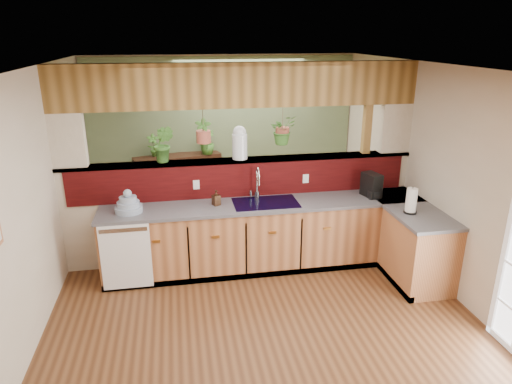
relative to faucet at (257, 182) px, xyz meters
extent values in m
cube|color=#533019|center=(-0.17, -1.13, -1.13)|extent=(4.60, 7.00, 0.01)
cube|color=brown|center=(-0.17, -1.13, 1.47)|extent=(4.60, 7.00, 0.01)
cube|color=beige|center=(-0.17, 2.37, 0.17)|extent=(4.60, 0.02, 2.60)
cube|color=beige|center=(-2.47, -1.13, 0.17)|extent=(0.02, 7.00, 2.60)
cube|color=beige|center=(2.13, -1.13, 0.17)|extent=(0.02, 7.00, 2.60)
cube|color=beige|center=(-0.17, 0.22, -0.46)|extent=(4.60, 0.15, 1.35)
cube|color=#390708|center=(-0.17, 0.13, -0.01)|extent=(4.40, 0.02, 0.45)
cube|color=brown|center=(-0.17, 0.22, 0.24)|extent=(4.60, 0.21, 0.04)
cube|color=brown|center=(-0.17, 0.22, 1.19)|extent=(4.60, 0.15, 0.55)
cube|color=beige|center=(-2.27, 0.22, 0.57)|extent=(0.40, 0.15, 0.70)
cube|color=beige|center=(1.93, 0.22, 0.57)|extent=(0.40, 0.15, 0.70)
cube|color=brown|center=(1.53, 0.22, 0.17)|extent=(0.10, 0.10, 2.60)
cube|color=brown|center=(-0.17, 0.22, 0.24)|extent=(4.60, 0.21, 0.04)
cube|color=brown|center=(-0.17, 0.22, 1.19)|extent=(4.60, 0.15, 0.55)
cube|color=#5E724D|center=(-0.17, 2.35, 0.17)|extent=(4.55, 0.02, 2.55)
cube|color=#985B34|center=(0.08, -0.16, -0.70)|extent=(4.10, 0.60, 0.86)
cube|color=#4F4F54|center=(0.08, -0.16, -0.25)|extent=(4.14, 0.64, 0.04)
cube|color=#985B34|center=(1.83, -0.60, -0.70)|extent=(0.60, 1.48, 0.86)
cube|color=#4F4F54|center=(1.83, -0.60, -0.25)|extent=(0.64, 1.52, 0.04)
cube|color=#985B34|center=(1.83, -0.16, -0.70)|extent=(0.60, 0.60, 0.86)
cube|color=#4F4F54|center=(1.83, -0.16, -0.25)|extent=(0.64, 0.64, 0.04)
cube|color=black|center=(0.08, -0.43, -1.09)|extent=(4.10, 0.06, 0.08)
cube|color=black|center=(1.56, -0.60, -1.09)|extent=(0.06, 1.48, 0.08)
cube|color=white|center=(-1.65, -0.47, -0.68)|extent=(0.58, 0.02, 0.82)
cube|color=#B7B7B2|center=(-1.65, -0.49, -0.33)|extent=(0.54, 0.01, 0.05)
cube|color=black|center=(0.08, -0.16, -0.25)|extent=(0.82, 0.50, 0.03)
cube|color=black|center=(-0.11, -0.16, -0.33)|extent=(0.34, 0.40, 0.16)
cube|color=black|center=(0.27, -0.16, -0.33)|extent=(0.34, 0.40, 0.16)
cylinder|color=#B7B7B2|center=(0.00, 0.04, -0.19)|extent=(0.06, 0.06, 0.09)
cylinder|color=#B7B7B2|center=(0.00, 0.04, -0.02)|extent=(0.02, 0.02, 0.26)
torus|color=#B7B7B2|center=(0.00, -0.02, 0.11)|extent=(0.19, 0.05, 0.19)
cylinder|color=#B7B7B2|center=(0.00, -0.11, 0.04)|extent=(0.02, 0.02, 0.11)
cylinder|color=#B7B7B2|center=(-0.08, 0.04, -0.17)|extent=(0.03, 0.03, 0.09)
cylinder|color=#8A9BB3|center=(-1.60, -0.17, -0.20)|extent=(0.33, 0.33, 0.07)
cylinder|color=#8A9BB3|center=(-1.60, -0.17, -0.13)|extent=(0.27, 0.27, 0.06)
cylinder|color=#8A9BB3|center=(-1.60, -0.17, -0.07)|extent=(0.20, 0.20, 0.06)
sphere|color=#8A9BB3|center=(-1.60, -0.17, 0.00)|extent=(0.10, 0.10, 0.10)
imported|color=#3B2415|center=(-0.54, -0.13, -0.13)|extent=(0.12, 0.12, 0.19)
cube|color=black|center=(1.49, -0.16, -0.08)|extent=(0.17, 0.27, 0.31)
cube|color=black|center=(1.49, -0.25, -0.18)|extent=(0.14, 0.10, 0.10)
cylinder|color=silver|center=(1.49, -0.22, -0.14)|extent=(0.08, 0.08, 0.08)
cylinder|color=black|center=(1.71, -0.80, -0.22)|extent=(0.15, 0.15, 0.02)
cylinder|color=#B7B7B2|center=(1.71, -0.80, -0.07)|extent=(0.02, 0.02, 0.33)
cylinder|color=white|center=(1.71, -0.80, -0.07)|extent=(0.13, 0.13, 0.29)
cylinder|color=silver|center=(-0.19, 0.22, 0.42)|extent=(0.19, 0.19, 0.32)
sphere|color=silver|center=(-0.19, 0.22, 0.60)|extent=(0.17, 0.17, 0.17)
imported|color=#346723|center=(-1.15, 0.22, 0.49)|extent=(0.32, 0.29, 0.47)
cylinder|color=brown|center=(-0.65, 0.22, 0.77)|extent=(0.01, 0.01, 0.29)
cylinder|color=#994937|center=(-0.65, 0.22, 0.57)|extent=(0.18, 0.18, 0.16)
imported|color=#346723|center=(-0.65, 0.22, 0.80)|extent=(0.22, 0.16, 0.39)
cylinder|color=brown|center=(0.37, 0.22, 0.78)|extent=(0.01, 0.01, 0.28)
cylinder|color=#994937|center=(0.37, 0.22, 0.58)|extent=(0.18, 0.18, 0.15)
imported|color=#346723|center=(0.37, 0.22, 0.80)|extent=(0.43, 0.40, 0.38)
cube|color=black|center=(-0.98, 2.12, -0.63)|extent=(1.50, 0.75, 0.96)
imported|color=#346723|center=(-1.37, 2.12, 0.04)|extent=(0.21, 0.15, 0.38)
imported|color=#346723|center=(-0.48, 2.12, 0.06)|extent=(0.24, 0.24, 0.42)
imported|color=#346723|center=(1.08, 1.53, -0.80)|extent=(0.75, 0.71, 0.67)
camera|label=1|loc=(-1.00, -5.46, 1.81)|focal=32.00mm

